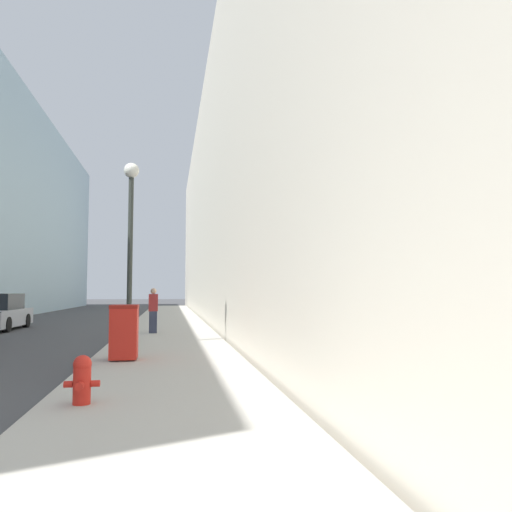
# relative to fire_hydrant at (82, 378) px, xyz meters

# --- Properties ---
(sidewalk_right) EXTENTS (3.52, 60.00, 0.16)m
(sidewalk_right) POSITION_rel_fire_hydrant_xyz_m (1.15, 15.89, -0.43)
(sidewalk_right) COLOR #ADA89E
(sidewalk_right) RESTS_ON ground
(building_right_stone) EXTENTS (12.00, 60.00, 14.07)m
(building_right_stone) POSITION_rel_fire_hydrant_xyz_m (9.01, 23.89, 6.53)
(building_right_stone) COLOR beige
(building_right_stone) RESTS_ON ground
(fire_hydrant) EXTENTS (0.48, 0.37, 0.67)m
(fire_hydrant) POSITION_rel_fire_hydrant_xyz_m (0.00, 0.00, 0.00)
(fire_hydrant) COLOR red
(fire_hydrant) RESTS_ON sidewalk_right
(trash_bin) EXTENTS (0.62, 0.68, 1.24)m
(trash_bin) POSITION_rel_fire_hydrant_xyz_m (0.17, 4.44, 0.29)
(trash_bin) COLOR red
(trash_bin) RESTS_ON sidewalk_right
(lamppost) EXTENTS (0.45, 0.45, 5.40)m
(lamppost) POSITION_rel_fire_hydrant_xyz_m (0.00, 7.88, 3.02)
(lamppost) COLOR #2D332D
(lamppost) RESTS_ON sidewalk_right
(pedestrian_on_sidewalk) EXTENTS (0.33, 0.22, 1.66)m
(pedestrian_on_sidewalk) POSITION_rel_fire_hydrant_xyz_m (0.58, 11.64, 0.48)
(pedestrian_on_sidewalk) COLOR #2D3347
(pedestrian_on_sidewalk) RESTS_ON sidewalk_right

